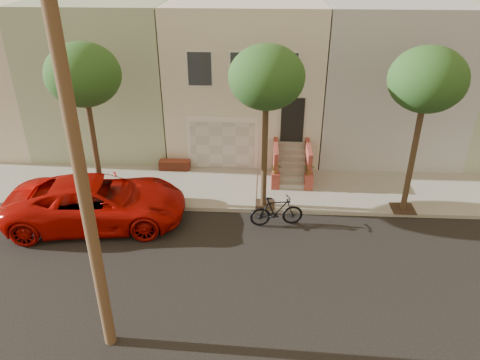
{
  "coord_description": "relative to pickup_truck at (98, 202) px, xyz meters",
  "views": [
    {
      "loc": [
        0.92,
        -11.76,
        9.44
      ],
      "look_at": [
        0.12,
        3.0,
        1.71
      ],
      "focal_mm": 34.01,
      "sensor_mm": 36.0,
      "label": 1
    }
  ],
  "objects": [
    {
      "name": "house_row",
      "position": [
        5.16,
        8.67,
        2.74
      ],
      "size": [
        33.1,
        11.7,
        7.0
      ],
      "color": "beige",
      "rests_on": "sidewalk"
    },
    {
      "name": "tree_left",
      "position": [
        -0.34,
        1.38,
        4.36
      ],
      "size": [
        2.7,
        2.57,
        6.3
      ],
      "color": "#2D2116",
      "rests_on": "sidewalk"
    },
    {
      "name": "motorcycle",
      "position": [
        6.66,
        0.19,
        -0.3
      ],
      "size": [
        2.06,
        0.89,
        1.2
      ],
      "primitive_type": "imported",
      "rotation": [
        0.0,
        0.0,
        1.74
      ],
      "color": "black",
      "rests_on": "ground"
    },
    {
      "name": "sidewalk",
      "position": [
        5.16,
        2.83,
        -0.83
      ],
      "size": [
        40.0,
        3.7,
        0.15
      ],
      "primitive_type": "cube",
      "color": "gray",
      "rests_on": "ground"
    },
    {
      "name": "ground",
      "position": [
        5.16,
        -2.52,
        -0.9
      ],
      "size": [
        90.0,
        90.0,
        0.0
      ],
      "primitive_type": "plane",
      "color": "black",
      "rests_on": "ground"
    },
    {
      "name": "tree_right",
      "position": [
        11.66,
        1.38,
        4.36
      ],
      "size": [
        2.7,
        2.57,
        6.3
      ],
      "color": "#2D2116",
      "rests_on": "sidewalk"
    },
    {
      "name": "pickup_truck",
      "position": [
        0.0,
        0.0,
        0.0
      ],
      "size": [
        6.81,
        3.79,
        1.8
      ],
      "primitive_type": "imported",
      "rotation": [
        0.0,
        0.0,
        1.7
      ],
      "color": "#AD0B06",
      "rests_on": "ground"
    },
    {
      "name": "tree_mid",
      "position": [
        6.16,
        1.38,
        4.36
      ],
      "size": [
        2.7,
        2.57,
        6.3
      ],
      "color": "#2D2116",
      "rests_on": "sidewalk"
    }
  ]
}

